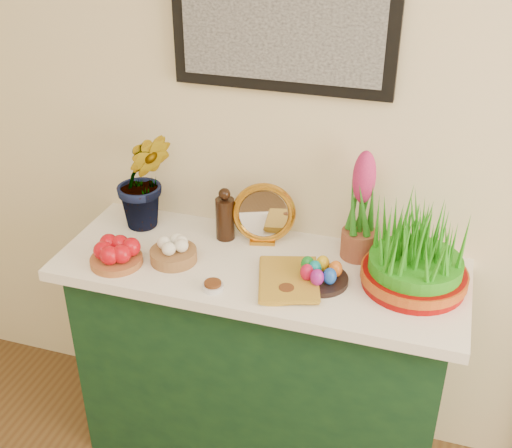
{
  "coord_description": "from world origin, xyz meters",
  "views": [
    {
      "loc": [
        0.3,
        0.23,
        2.09
      ],
      "look_at": [
        -0.24,
        1.95,
        1.07
      ],
      "focal_mm": 45.0,
      "sensor_mm": 36.0,
      "label": 1
    }
  ],
  "objects": [
    {
      "name": "sideboard",
      "position": [
        -0.24,
        2.0,
        0.42
      ],
      "size": [
        1.3,
        0.45,
        0.85
      ],
      "primitive_type": "cube",
      "color": "#153B1C",
      "rests_on": "ground"
    },
    {
      "name": "tablecloth",
      "position": [
        -0.24,
        2.0,
        0.87
      ],
      "size": [
        1.4,
        0.55,
        0.04
      ],
      "primitive_type": "cube",
      "color": "white",
      "rests_on": "sideboard"
    },
    {
      "name": "hyacinth_green",
      "position": [
        -0.72,
        2.13,
        1.14
      ],
      "size": [
        0.32,
        0.3,
        0.5
      ],
      "primitive_type": "imported",
      "rotation": [
        0.0,
        0.0,
        0.43
      ],
      "color": "#25741A",
      "rests_on": "tablecloth"
    },
    {
      "name": "apple_bowl",
      "position": [
        -0.71,
        1.85,
        0.93
      ],
      "size": [
        0.21,
        0.21,
        0.09
      ],
      "color": "#9A562C",
      "rests_on": "tablecloth"
    },
    {
      "name": "garlic_basket",
      "position": [
        -0.53,
        1.93,
        0.93
      ],
      "size": [
        0.18,
        0.18,
        0.09
      ],
      "color": "#9A673E",
      "rests_on": "tablecloth"
    },
    {
      "name": "vinegar_cruet",
      "position": [
        -0.41,
        2.13,
        0.98
      ],
      "size": [
        0.07,
        0.07,
        0.2
      ],
      "color": "black",
      "rests_on": "tablecloth"
    },
    {
      "name": "mirror",
      "position": [
        -0.27,
        2.15,
        1.0
      ],
      "size": [
        0.23,
        0.1,
        0.23
      ],
      "color": "#BC8024",
      "rests_on": "tablecloth"
    },
    {
      "name": "book",
      "position": [
        -0.21,
        1.89,
        0.91
      ],
      "size": [
        0.24,
        0.29,
        0.03
      ],
      "primitive_type": "imported",
      "rotation": [
        0.0,
        0.0,
        0.28
      ],
      "color": "#B38725",
      "rests_on": "tablecloth"
    },
    {
      "name": "spice_dish_left",
      "position": [
        -0.34,
        1.81,
        0.9
      ],
      "size": [
        0.07,
        0.07,
        0.03
      ],
      "color": "silver",
      "rests_on": "tablecloth"
    },
    {
      "name": "spice_dish_right",
      "position": [
        -0.11,
        1.86,
        0.9
      ],
      "size": [
        0.06,
        0.06,
        0.03
      ],
      "color": "silver",
      "rests_on": "tablecloth"
    },
    {
      "name": "egg_plate",
      "position": [
        -0.02,
        1.95,
        0.92
      ],
      "size": [
        0.21,
        0.21,
        0.08
      ],
      "color": "black",
      "rests_on": "tablecloth"
    },
    {
      "name": "hyacinth_pink",
      "position": [
        0.07,
        2.15,
        1.07
      ],
      "size": [
        0.12,
        0.12,
        0.4
      ],
      "color": "brown",
      "rests_on": "tablecloth"
    },
    {
      "name": "wheatgrass_sabzeh",
      "position": [
        0.27,
        2.03,
        1.01
      ],
      "size": [
        0.34,
        0.34,
        0.28
      ],
      "color": "#860604",
      "rests_on": "tablecloth"
    }
  ]
}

